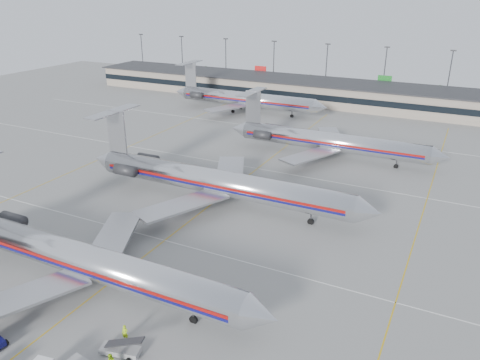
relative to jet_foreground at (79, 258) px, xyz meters
The scene contains 10 objects.
ground 5.02m from the jet_foreground, 42.77° to the left, with size 260.00×260.00×0.00m, color gray.
apron_markings 13.18m from the jet_foreground, 78.06° to the left, with size 160.00×0.15×0.02m, color silver.
terminal 100.44m from the jet_foreground, 88.50° to the left, with size 162.00×17.00×6.25m.
light_mast_row 114.57m from the jet_foreground, 88.68° to the left, with size 163.60×0.40×15.28m.
jet_foreground is the anchor object (origin of this frame).
jet_second_row 25.84m from the jet_foreground, 83.68° to the left, with size 49.28×29.02×12.90m.
jet_third_row 55.58m from the jet_foreground, 77.32° to the left, with size 43.54×26.78×11.91m.
jet_back_row 82.52m from the jet_foreground, 103.18° to the left, with size 44.96×27.65×12.29m.
belt_loader 13.45m from the jet_foreground, 31.11° to the right, with size 4.51×2.16×2.31m.
ramp_worker_near 11.85m from the jet_foreground, 26.20° to the right, with size 0.62×0.40×1.69m, color #AEDE14.
Camera 1 is at (33.46, -34.55, 31.40)m, focal length 35.00 mm.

